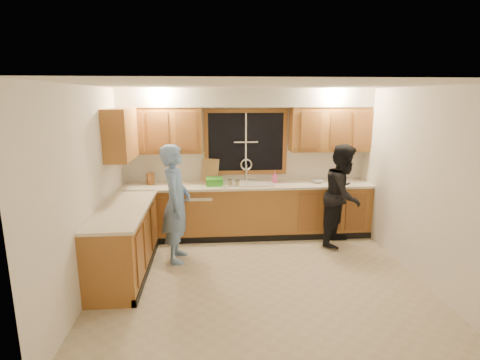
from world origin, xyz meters
name	(u,v)px	position (x,y,z in m)	size (l,w,h in m)	color
floor	(259,278)	(0.00, 0.00, 0.00)	(4.20, 4.20, 0.00)	#BFB093
ceiling	(261,85)	(0.00, 0.00, 2.50)	(4.20, 4.20, 0.00)	white
wall_back	(246,162)	(0.00, 1.90, 1.25)	(4.20, 4.20, 0.00)	white
wall_left	(89,191)	(-2.10, 0.00, 1.25)	(3.80, 3.80, 0.00)	white
wall_right	(420,184)	(2.10, 0.00, 1.25)	(3.80, 3.80, 0.00)	white
base_cabinets_back	(247,211)	(0.00, 1.60, 0.44)	(4.20, 0.60, 0.88)	#A76B30
base_cabinets_left	(125,242)	(-1.80, 0.35, 0.44)	(0.60, 1.90, 0.88)	#A76B30
countertop_back	(247,185)	(0.00, 1.58, 0.90)	(4.20, 0.63, 0.04)	#F1E5CB
countertop_left	(124,209)	(-1.79, 0.35, 0.90)	(0.63, 1.90, 0.04)	#F1E5CB
upper_cabinets_left	(161,130)	(-1.43, 1.73, 1.83)	(1.35, 0.33, 0.75)	#A76B30
upper_cabinets_right	(330,129)	(1.43, 1.73, 1.83)	(1.35, 0.33, 0.75)	#A76B30
upper_cabinets_return	(121,134)	(-1.94, 1.12, 1.83)	(0.33, 0.90, 0.75)	#A76B30
soffit	(247,98)	(0.00, 1.72, 2.35)	(4.20, 0.35, 0.30)	beige
window_frame	(246,142)	(0.00, 1.89, 1.60)	(1.44, 0.03, 1.14)	black
sink	(247,187)	(0.00, 1.60, 0.86)	(0.86, 0.52, 0.57)	silver
dishwasher	(198,214)	(-0.85, 1.59, 0.41)	(0.60, 0.56, 0.82)	white
stove	(115,258)	(-1.80, -0.22, 0.45)	(0.58, 0.75, 0.90)	white
man	(176,204)	(-1.12, 0.70, 0.86)	(0.63, 0.41, 1.72)	#698FC8
woman	(343,195)	(1.50, 1.11, 0.82)	(0.80, 0.62, 1.65)	black
knife_block	(151,179)	(-1.63, 1.71, 1.02)	(0.11, 0.09, 0.20)	brown
cutting_board	(210,171)	(-0.63, 1.80, 1.12)	(0.31, 0.02, 0.41)	tan
dish_crate	(214,182)	(-0.56, 1.55, 0.98)	(0.27, 0.25, 0.13)	green
soap_bottle	(275,177)	(0.48, 1.67, 1.02)	(0.09, 0.09, 0.20)	#D9528E
bowl	(318,182)	(1.21, 1.59, 0.94)	(0.19, 0.19, 0.05)	silver
can_left	(230,184)	(-0.31, 1.39, 0.98)	(0.07, 0.07, 0.13)	#BAAF8F
can_right	(238,184)	(-0.18, 1.38, 0.98)	(0.07, 0.07, 0.12)	#BAAF8F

